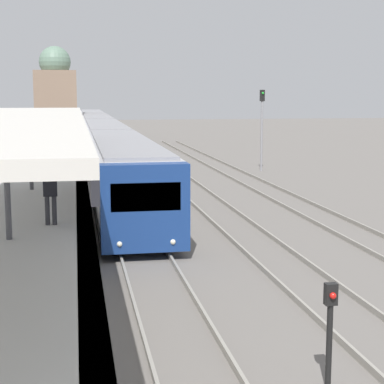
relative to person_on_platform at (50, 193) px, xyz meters
name	(u,v)px	position (x,y,z in m)	size (l,w,h in m)	color
platform_canopy	(6,121)	(-0.98, -1.77, 2.15)	(4.00, 22.82, 3.22)	beige
person_on_platform	(50,193)	(0.00, 0.00, 0.00)	(0.40, 0.22, 1.66)	#2D2D33
train_near	(101,136)	(2.70, 31.59, -0.31)	(2.59, 65.04, 2.95)	navy
signal_post_near	(330,323)	(4.78, -9.45, -0.85)	(0.20, 0.21, 1.77)	black
signal_mast_far	(262,120)	(12.30, 20.06, 1.24)	(0.28, 0.29, 5.10)	gray
distant_domed_building	(56,99)	(-1.02, 45.55, 2.46)	(4.00, 4.00, 9.45)	#89705B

